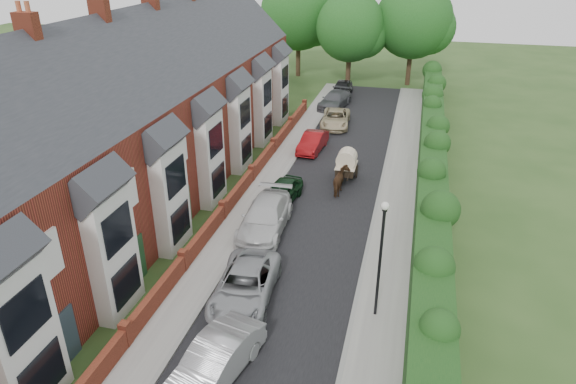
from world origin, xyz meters
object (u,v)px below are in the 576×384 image
Objects in this scene: lamppost at (381,246)px; car_grey at (335,100)px; car_red at (313,142)px; car_black at (342,88)px; car_silver_b at (245,285)px; car_beige at (336,118)px; car_silver_a at (215,361)px; car_green at (282,192)px; car_white at (265,217)px; horse at (341,181)px; horse_cart at (347,163)px.

lamppost is 28.81m from car_grey.
car_red is 15.09m from car_black.
lamppost is 1.02× the size of car_silver_b.
lamppost is at bearing -78.18° from car_black.
car_silver_a is at bearing -93.92° from car_beige.
car_silver_a is 4.36m from car_silver_b.
car_grey reaches higher than car_green.
car_beige is 1.12× the size of car_black.
car_red is at bearing 87.01° from car_white.
car_black reaches higher than car_red.
lamppost reaches higher than car_silver_a.
car_silver_a reaches higher than car_red.
car_black is at bearing 95.38° from car_red.
car_silver_a is 1.12× the size of car_red.
car_silver_a is 0.95× the size of car_beige.
car_black is (-0.25, 15.09, 0.06)m from car_red.
car_silver_a is 13.38m from car_green.
car_silver_b is at bearing 108.20° from car_silver_a.
car_silver_b is at bearing -87.63° from car_black.
car_beige is 5.19m from car_grey.
car_silver_b is 2.69× the size of horse.
car_white is 1.27× the size of car_black.
car_silver_b reaches higher than car_green.
car_black is (-0.19, 23.46, 0.07)m from car_green.
car_grey is 15.62m from horse_cart.
car_green is 8.37m from car_red.
horse_cart reaches higher than horse.
horse is at bearing -83.85° from car_beige.
car_silver_a is at bearing -85.79° from car_white.
car_black is at bearing 101.25° from lamppost.
car_green is 0.81× the size of car_beige.
car_black is at bearing 87.72° from car_white.
horse is (3.06, -6.41, 0.14)m from car_red.
car_red is at bearing -79.10° from car_grey.
car_white reaches higher than car_silver_a.
car_beige is (0.74, 17.44, -0.13)m from car_white.
car_green is at bearing -85.99° from car_red.
car_silver_b reaches higher than car_beige.
car_green is (0.00, 3.29, -0.13)m from car_white.
horse_cart is at bearing 75.29° from car_silver_b.
car_red is 0.85× the size of car_beige.
car_black is at bearing 99.64° from horse_cart.
car_grey is at bearing -89.42° from car_black.
car_beige is (-0.47, 27.47, -0.08)m from car_silver_a.
car_beige is at bearing 84.88° from car_white.
horse_cart is (3.06, -4.38, 0.51)m from car_red.
car_silver_a is 1.06× the size of car_black.
car_red is (-0.76, 17.35, -0.04)m from car_silver_b.
car_grey is 4.22m from car_black.
car_grey is (-0.93, 5.10, 0.06)m from car_beige.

